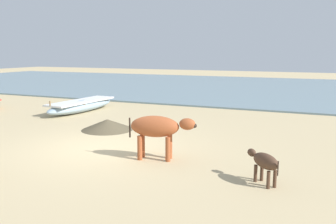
# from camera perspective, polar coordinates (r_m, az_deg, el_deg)

# --- Properties ---
(ground) EXTENTS (80.00, 80.00, 0.00)m
(ground) POSITION_cam_1_polar(r_m,az_deg,el_deg) (9.99, -10.17, -5.61)
(ground) COLOR tan
(sea_water) EXTENTS (60.00, 20.00, 0.08)m
(sea_water) POSITION_cam_1_polar(r_m,az_deg,el_deg) (26.49, 11.69, 3.91)
(sea_water) COLOR slate
(sea_water) RESTS_ON ground
(fishing_boat_2) EXTENTS (1.24, 4.02, 0.70)m
(fishing_boat_2) POSITION_cam_1_polar(r_m,az_deg,el_deg) (16.01, -13.69, 1.01)
(fishing_boat_2) COLOR #8CA5B7
(fishing_boat_2) RESTS_ON ground
(cow_adult_rust) EXTENTS (1.64, 0.73, 1.08)m
(cow_adult_rust) POSITION_cam_1_polar(r_m,az_deg,el_deg) (8.61, -1.74, -2.61)
(cow_adult_rust) COLOR #9E4C28
(cow_adult_rust) RESTS_ON ground
(calf_near_dark) EXTENTS (0.81, 0.80, 0.63)m
(calf_near_dark) POSITION_cam_1_polar(r_m,az_deg,el_deg) (7.34, 15.18, -7.72)
(calf_near_dark) COLOR #4C3323
(calf_near_dark) RESTS_ON ground
(debris_pile_1) EXTENTS (2.31, 2.31, 0.36)m
(debris_pile_1) POSITION_cam_1_polar(r_m,az_deg,el_deg) (12.17, -9.68, -1.98)
(debris_pile_1) COLOR brown
(debris_pile_1) RESTS_ON ground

